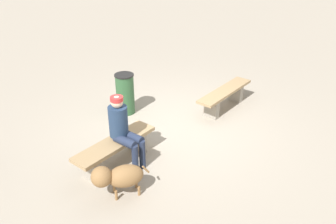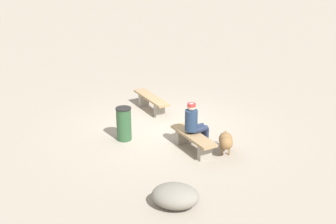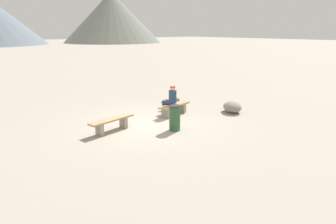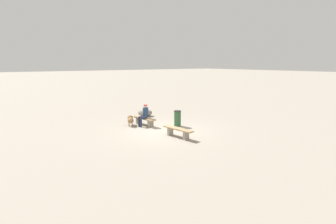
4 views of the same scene
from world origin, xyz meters
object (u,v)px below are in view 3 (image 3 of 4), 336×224
seated_person (171,98)px  dog (171,102)px  boulder (232,107)px  bench_right (174,108)px  trash_bin (175,118)px  bench_left (112,122)px

seated_person → dog: bearing=37.5°
dog → boulder: bearing=-24.2°
boulder → bench_right: bearing=149.2°
trash_bin → dog: bearing=52.1°
bench_left → seated_person: (2.92, 0.21, 0.40)m
dog → boulder: 2.70m
bench_right → seated_person: size_ratio=1.30×
trash_bin → boulder: bearing=2.5°
dog → boulder: size_ratio=0.85×
seated_person → bench_left: bearing=173.4°
bench_right → trash_bin: (-1.26, -1.47, 0.14)m
bench_right → boulder: bearing=-40.2°
trash_bin → boulder: size_ratio=0.93×
bench_left → dog: bearing=4.1°
bench_left → bench_right: bench_left is taller
dog → trash_bin: trash_bin is taller
seated_person → boulder: bearing=-41.6°
bench_right → boulder: (2.22, -1.32, -0.08)m
dog → trash_bin: 2.76m
seated_person → trash_bin: seated_person is taller
dog → boulder: (1.79, -2.02, -0.12)m
bench_left → bench_right: 3.05m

